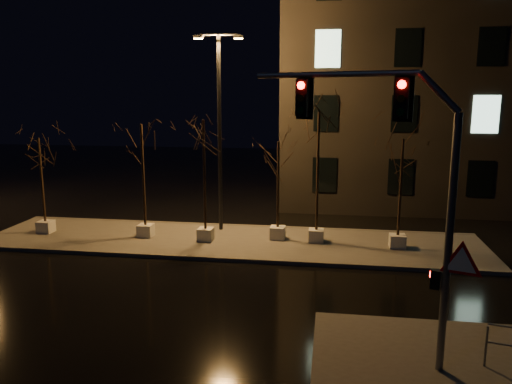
# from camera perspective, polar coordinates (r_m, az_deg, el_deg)

# --- Properties ---
(ground) EXTENTS (90.00, 90.00, 0.00)m
(ground) POSITION_cam_1_polar(r_m,az_deg,el_deg) (16.85, -7.06, -11.68)
(ground) COLOR black
(ground) RESTS_ON ground
(median) EXTENTS (22.00, 5.00, 0.15)m
(median) POSITION_cam_1_polar(r_m,az_deg,el_deg) (22.32, -2.93, -5.63)
(median) COLOR #494741
(median) RESTS_ON ground
(sidewalk_corner) EXTENTS (7.00, 5.00, 0.15)m
(sidewalk_corner) POSITION_cam_1_polar(r_m,az_deg,el_deg) (13.51, 22.29, -18.22)
(sidewalk_corner) COLOR #494741
(sidewalk_corner) RESTS_ON ground
(building) EXTENTS (25.00, 12.00, 15.00)m
(building) POSITION_cam_1_polar(r_m,az_deg,el_deg) (34.34, 25.54, 11.74)
(building) COLOR black
(building) RESTS_ON ground
(tree_0) EXTENTS (1.80, 1.80, 4.52)m
(tree_0) POSITION_cam_1_polar(r_m,az_deg,el_deg) (24.74, -23.45, 3.43)
(tree_0) COLOR beige
(tree_0) RESTS_ON median
(tree_1) EXTENTS (1.80, 1.80, 5.21)m
(tree_1) POSITION_cam_1_polar(r_m,az_deg,el_deg) (22.56, -12.88, 4.74)
(tree_1) COLOR beige
(tree_1) RESTS_ON median
(tree_2) EXTENTS (1.80, 1.80, 5.43)m
(tree_2) POSITION_cam_1_polar(r_m,az_deg,el_deg) (21.47, -5.98, 5.10)
(tree_2) COLOR beige
(tree_2) RESTS_ON median
(tree_3) EXTENTS (1.80, 1.80, 4.47)m
(tree_3) POSITION_cam_1_polar(r_m,az_deg,el_deg) (21.72, 2.55, 3.28)
(tree_3) COLOR beige
(tree_3) RESTS_ON median
(tree_4) EXTENTS (1.80, 1.80, 5.77)m
(tree_4) POSITION_cam_1_polar(r_m,az_deg,el_deg) (21.30, 7.14, 5.71)
(tree_4) COLOR beige
(tree_4) RESTS_ON median
(tree_5) EXTENTS (1.80, 1.80, 4.71)m
(tree_5) POSITION_cam_1_polar(r_m,az_deg,el_deg) (21.24, 16.33, 3.15)
(tree_5) COLOR beige
(tree_5) RESTS_ON median
(traffic_signal_mast) EXTENTS (5.33, 2.00, 6.88)m
(traffic_signal_mast) POSITION_cam_1_polar(r_m,az_deg,el_deg) (11.85, 16.29, 1.76)
(traffic_signal_mast) COLOR slate
(traffic_signal_mast) RESTS_ON sidewalk_corner
(streetlight_main) EXTENTS (2.25, 0.51, 8.99)m
(streetlight_main) POSITION_cam_1_polar(r_m,az_deg,el_deg) (23.16, -4.20, 8.21)
(streetlight_main) COLOR black
(streetlight_main) RESTS_ON median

